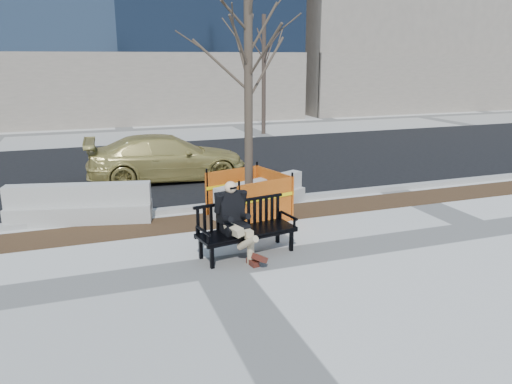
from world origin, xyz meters
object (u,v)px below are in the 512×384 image
sedan (168,180)px  jersey_barrier_left (81,222)px  bench (247,254)px  jersey_barrier_right (260,210)px  seated_man (234,256)px  tree_fence (249,218)px

sedan → jersey_barrier_left: bearing=145.4°
bench → jersey_barrier_right: bearing=55.0°
bench → jersey_barrier_right: bench is taller
sedan → jersey_barrier_right: sedan is taller
jersey_barrier_right → sedan: bearing=88.2°
seated_man → jersey_barrier_left: bearing=121.7°
tree_fence → jersey_barrier_left: 3.94m
jersey_barrier_left → jersey_barrier_right: size_ratio=1.16×
jersey_barrier_right → seated_man: bearing=-144.3°
jersey_barrier_left → tree_fence: bearing=-2.0°
sedan → jersey_barrier_right: size_ratio=1.73×
jersey_barrier_left → jersey_barrier_right: (4.30, -0.47, 0.00)m
seated_man → sedan: size_ratio=0.30×
tree_fence → jersey_barrier_right: bearing=47.0°
bench → sedan: bearing=83.7°
bench → sedan: (-0.41, 6.61, 0.00)m
seated_man → jersey_barrier_left: (-2.78, 3.13, 0.00)m
bench → seated_man: bearing=168.5°
sedan → jersey_barrier_right: 4.28m
bench → sedan: size_ratio=0.41×
seated_man → jersey_barrier_left: 4.19m
sedan → jersey_barrier_right: bearing=-154.5°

